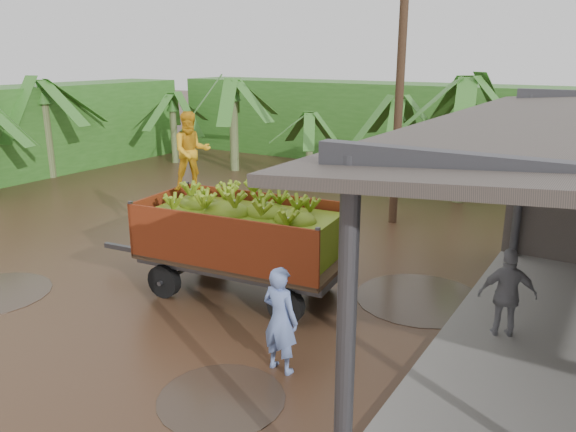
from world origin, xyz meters
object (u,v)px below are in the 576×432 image
object	(u,v)px
utility_pole	(399,92)
banana_trailer	(241,233)
man_blue	(280,320)
man_grey	(507,295)

from	to	relation	value
utility_pole	banana_trailer	bearing A→B (deg)	-96.69
banana_trailer	utility_pole	distance (m)	7.04
man_blue	man_grey	distance (m)	4.08
man_blue	utility_pole	world-z (taller)	utility_pole
utility_pole	man_blue	bearing A→B (deg)	-79.78
man_grey	banana_trailer	bearing A→B (deg)	-13.54
banana_trailer	utility_pole	xyz separation A→B (m)	(0.77, 6.53, 2.51)
man_blue	utility_pole	size ratio (longest dim) A/B	0.23
banana_trailer	man_grey	size ratio (longest dim) A/B	3.54
man_blue	man_grey	world-z (taller)	man_blue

